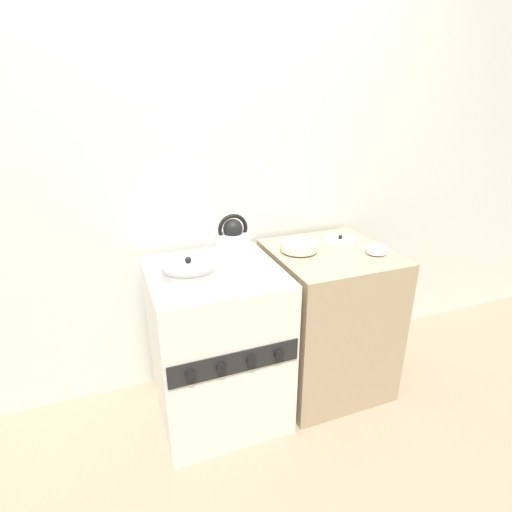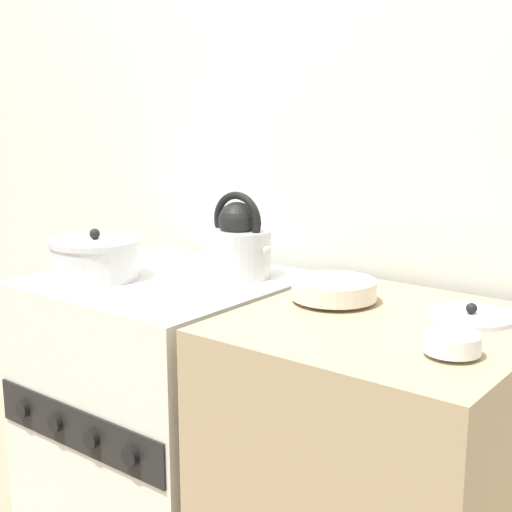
{
  "view_description": "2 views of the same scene",
  "coord_description": "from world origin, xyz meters",
  "px_view_note": "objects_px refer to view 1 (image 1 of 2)",
  "views": [
    {
      "loc": [
        -0.44,
        -1.39,
        1.61
      ],
      "look_at": [
        0.22,
        0.31,
        0.87
      ],
      "focal_mm": 28.0,
      "sensor_mm": 36.0,
      "label": 1
    },
    {
      "loc": [
        1.32,
        -0.99,
        1.29
      ],
      "look_at": [
        0.28,
        0.34,
        0.93
      ],
      "focal_mm": 50.0,
      "sensor_mm": 36.0,
      "label": 2
    }
  ],
  "objects_px": {
    "cooking_pot": "(189,274)",
    "kettle": "(234,241)",
    "small_ceramic_bowl": "(376,250)",
    "loose_pot_lid": "(340,239)",
    "stove": "(217,344)",
    "enamel_bowl": "(299,246)"
  },
  "relations": [
    {
      "from": "cooking_pot",
      "to": "kettle",
      "type": "bearing_deg",
      "value": 40.71
    },
    {
      "from": "small_ceramic_bowl",
      "to": "loose_pot_lid",
      "type": "distance_m",
      "value": 0.25
    },
    {
      "from": "stove",
      "to": "cooking_pot",
      "type": "xyz_separation_m",
      "value": [
        -0.14,
        -0.11,
        0.47
      ]
    },
    {
      "from": "cooking_pot",
      "to": "enamel_bowl",
      "type": "xyz_separation_m",
      "value": [
        0.63,
        0.18,
        -0.02
      ]
    },
    {
      "from": "cooking_pot",
      "to": "loose_pot_lid",
      "type": "height_order",
      "value": "cooking_pot"
    },
    {
      "from": "stove",
      "to": "kettle",
      "type": "xyz_separation_m",
      "value": [
        0.14,
        0.14,
        0.5
      ]
    },
    {
      "from": "cooking_pot",
      "to": "small_ceramic_bowl",
      "type": "height_order",
      "value": "cooking_pot"
    },
    {
      "from": "small_ceramic_bowl",
      "to": "loose_pot_lid",
      "type": "relative_size",
      "value": 0.55
    },
    {
      "from": "stove",
      "to": "enamel_bowl",
      "type": "xyz_separation_m",
      "value": [
        0.48,
        0.07,
        0.45
      ]
    },
    {
      "from": "enamel_bowl",
      "to": "small_ceramic_bowl",
      "type": "bearing_deg",
      "value": -25.88
    },
    {
      "from": "enamel_bowl",
      "to": "cooking_pot",
      "type": "bearing_deg",
      "value": -164.04
    },
    {
      "from": "stove",
      "to": "cooking_pot",
      "type": "distance_m",
      "value": 0.5
    },
    {
      "from": "cooking_pot",
      "to": "enamel_bowl",
      "type": "bearing_deg",
      "value": 15.96
    },
    {
      "from": "enamel_bowl",
      "to": "small_ceramic_bowl",
      "type": "distance_m",
      "value": 0.4
    },
    {
      "from": "cooking_pot",
      "to": "small_ceramic_bowl",
      "type": "xyz_separation_m",
      "value": [
        0.99,
        0.0,
        -0.03
      ]
    },
    {
      "from": "stove",
      "to": "enamel_bowl",
      "type": "height_order",
      "value": "enamel_bowl"
    },
    {
      "from": "kettle",
      "to": "loose_pot_lid",
      "type": "distance_m",
      "value": 0.65
    },
    {
      "from": "cooking_pot",
      "to": "enamel_bowl",
      "type": "distance_m",
      "value": 0.65
    },
    {
      "from": "kettle",
      "to": "loose_pot_lid",
      "type": "relative_size",
      "value": 1.2
    },
    {
      "from": "stove",
      "to": "small_ceramic_bowl",
      "type": "relative_size",
      "value": 8.02
    },
    {
      "from": "cooking_pot",
      "to": "stove",
      "type": "bearing_deg",
      "value": 37.71
    },
    {
      "from": "kettle",
      "to": "small_ceramic_bowl",
      "type": "height_order",
      "value": "kettle"
    }
  ]
}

